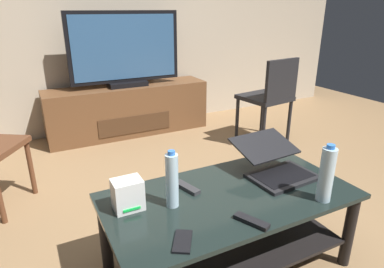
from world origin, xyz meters
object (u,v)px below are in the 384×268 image
Objects in this scene: media_cabinet at (129,110)px; soundbar_remote at (187,187)px; television at (125,51)px; laptop at (275,164)px; router_box at (128,195)px; tv_remote at (251,221)px; water_bottle_near at (326,174)px; water_bottle_far at (172,180)px; coffee_table at (229,217)px; dining_chair at (271,95)px; cell_phone at (183,241)px.

media_cabinet is 2.16m from soundbar_remote.
laptop is (0.19, -2.18, -0.40)m from television.
tv_remote is at bearing -38.70° from router_box.
water_bottle_near is (0.87, -0.36, 0.07)m from router_box.
water_bottle_far is (-0.65, -0.04, 0.07)m from laptop.
media_cabinet is at bearing 94.97° from water_bottle_near.
coffee_table is 1.09× the size of television.
dining_chair is at bearing 24.20° from tv_remote.
soundbar_remote is at bearing -98.76° from media_cabinet.
media_cabinet is 1.54m from dining_chair.
water_bottle_far is at bearing 172.84° from coffee_table.
dining_chair is at bearing 58.35° from water_bottle_near.
router_box is at bearing 117.07° from tv_remote.
dining_chair is 1.94m from soundbar_remote.
water_bottle_near reaches higher than laptop.
coffee_table is 4.46× the size of water_bottle_far.
laptop is at bearing -84.96° from television.
media_cabinet is 11.73× the size of router_box.
soundbar_remote is at bearing 144.23° from water_bottle_near.
media_cabinet is 10.92× the size of soundbar_remote.
coffee_table is at bearing -135.38° from dining_chair.
soundbar_remote is at bearing 140.17° from coffee_table.
water_bottle_far is (-0.46, -2.24, 0.31)m from media_cabinet.
water_bottle_near is (-0.98, -1.59, 0.08)m from dining_chair.
tv_remote is (0.32, -0.02, 0.01)m from cell_phone.
router_box is 0.52× the size of water_bottle_far.
laptop is at bearing 14.86° from tv_remote.
soundbar_remote reaches higher than cell_phone.
tv_remote is (-0.21, -2.50, -0.45)m from television.
television is 2.55m from tv_remote.
television is 2.18m from soundbar_remote.
media_cabinet reaches higher than soundbar_remote.
tv_remote is at bearing -131.56° from dining_chair.
water_bottle_far is 2.03× the size of cell_phone.
television reaches higher than soundbar_remote.
water_bottle_near is at bearing -51.46° from soundbar_remote.
coffee_table is at bearing -55.52° from soundbar_remote.
media_cabinet reaches higher than coffee_table.
water_bottle_near is at bearing -24.74° from tv_remote.
water_bottle_far is at bearing 105.86° from cell_phone.
dining_chair is at bearing -37.93° from media_cabinet.
water_bottle_far is at bearing -101.66° from television.
soundbar_remote is (-0.17, 0.14, 0.15)m from coffee_table.
water_bottle_near is (0.38, -0.25, 0.28)m from coffee_table.
dining_chair is 6.29× the size of cell_phone.
router_box is 0.93× the size of tv_remote.
tv_remote is at bearing -94.73° from television.
laptop is 2.67× the size of tv_remote.
laptop reaches higher than soundbar_remote.
laptop is 1.46× the size of water_bottle_near.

